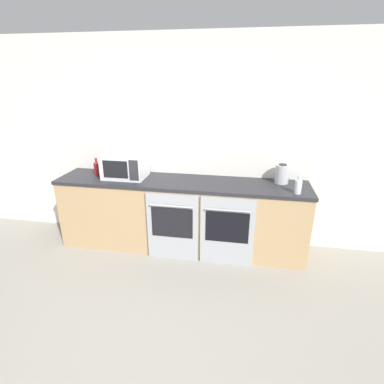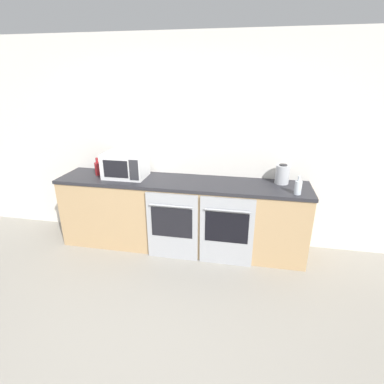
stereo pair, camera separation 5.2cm
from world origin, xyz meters
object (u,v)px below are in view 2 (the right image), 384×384
at_px(oven_left, 172,227).
at_px(bottle_clear, 298,187).
at_px(kettle, 282,174).
at_px(oven_right, 226,232).
at_px(microwave, 125,165).
at_px(bottle_red, 98,168).

bearing_deg(oven_left, bottle_clear, 5.10).
bearing_deg(kettle, oven_right, -142.36).
bearing_deg(kettle, microwave, -176.34).
distance_m(bottle_clear, bottle_red, 2.47).
bearing_deg(microwave, bottle_clear, -5.93).
xyz_separation_m(bottle_red, kettle, (2.32, 0.12, 0.02)).
bearing_deg(bottle_clear, microwave, 174.07).
height_order(oven_left, microwave, microwave).
bearing_deg(bottle_red, oven_right, -11.34).
distance_m(oven_left, bottle_clear, 1.50).
relative_size(bottle_clear, bottle_red, 0.91).
distance_m(bottle_red, kettle, 2.32).
xyz_separation_m(oven_left, oven_right, (0.65, 0.00, 0.00)).
relative_size(bottle_clear, kettle, 0.89).
relative_size(microwave, bottle_clear, 2.50).
height_order(oven_left, oven_right, same).
bearing_deg(bottle_clear, oven_right, -170.50).
relative_size(oven_left, bottle_red, 3.74).
height_order(microwave, kettle, microwave).
bearing_deg(bottle_clear, kettle, 112.58).
height_order(oven_right, bottle_red, bottle_red).
bearing_deg(oven_left, microwave, 153.54).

